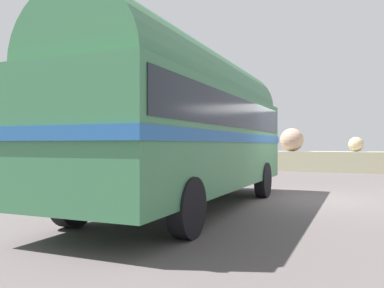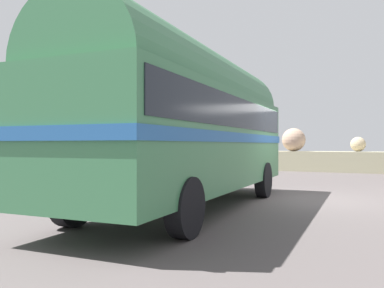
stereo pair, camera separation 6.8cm
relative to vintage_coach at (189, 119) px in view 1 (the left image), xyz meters
The scene contains 3 objects.
ground 4.08m from the vintage_coach, 51.82° to the left, with size 32.00×26.00×0.02m.
breakwater 14.81m from the vintage_coach, 81.30° to the left, with size 31.36×1.85×2.40m.
vintage_coach is the anchor object (origin of this frame).
Camera 1 is at (1.77, -10.81, 1.48)m, focal length 37.01 mm.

